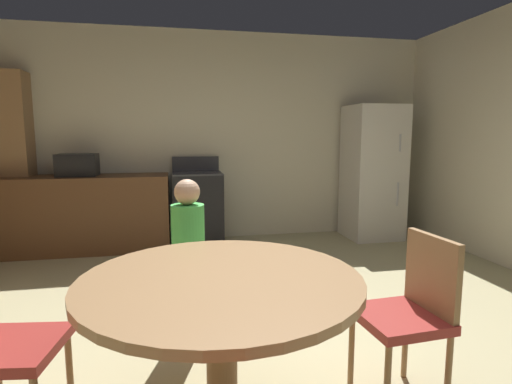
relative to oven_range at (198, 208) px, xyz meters
name	(u,v)px	position (x,y,z in m)	size (l,w,h in m)	color
ground_plane	(275,361)	(0.31, -2.80, -0.47)	(14.00, 14.00, 0.00)	tan
wall_back	(218,137)	(0.31, 0.40, 0.88)	(5.92, 0.12, 2.70)	beige
kitchen_counter	(83,214)	(-1.35, 0.00, -0.02)	(2.01, 0.60, 0.90)	brown
pantry_column	(12,163)	(-2.14, 0.18, 0.58)	(0.44, 0.36, 2.10)	#9E754C
oven_range	(198,208)	(0.00, 0.00, 0.00)	(0.60, 0.60, 1.10)	black
refrigerator	(373,172)	(2.33, -0.05, 0.41)	(0.68, 0.68, 1.76)	silver
microwave	(78,165)	(-1.38, 0.00, 0.56)	(0.44, 0.32, 0.26)	black
dining_table	(221,310)	(-0.08, -3.35, 0.14)	(1.25, 1.25, 0.76)	#9E754C
chair_east	(411,307)	(0.90, -3.28, 0.03)	(0.43, 0.43, 0.87)	#9E754C
person_child	(189,255)	(-0.19, -2.39, 0.11)	(0.24, 0.24, 1.09)	#8C337A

